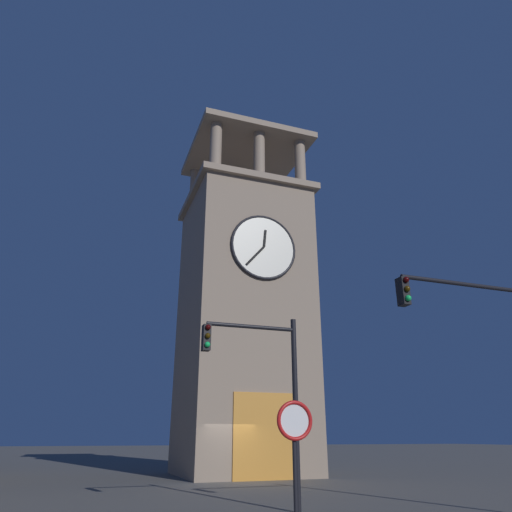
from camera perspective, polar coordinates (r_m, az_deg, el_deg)
ground_plane at (r=23.69m, az=-3.04°, el=-25.68°), size 200.00×200.00×0.00m
clocktower at (r=28.55m, az=-1.53°, el=-7.22°), size 7.36×7.54×22.33m
traffic_signal_near at (r=14.53m, az=26.94°, el=-9.55°), size 4.30×0.41×6.42m
traffic_signal_mid at (r=14.24m, az=1.14°, el=-14.41°), size 2.95×0.41×5.36m
no_horn_sign at (r=10.12m, az=4.70°, el=-20.30°), size 0.78×0.14×2.63m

